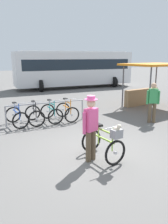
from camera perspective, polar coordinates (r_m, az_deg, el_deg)
name	(u,v)px	position (r m, az deg, el deg)	size (l,w,h in m)	color
ground_plane	(96,151)	(6.63, 3.07, -9.80)	(80.00, 80.00, 0.00)	#605E5B
bike_rack_rail	(46,107)	(9.17, -9.48, 1.14)	(3.21, 0.15, 0.88)	#99999E
racked_bike_blue	(17,117)	(9.20, -16.65, -1.12)	(0.78, 1.15, 0.97)	black
racked_bike_black	(35,115)	(9.31, -12.39, -0.68)	(0.74, 1.15, 0.97)	black
racked_bike_teal	(51,113)	(9.47, -8.25, -0.25)	(0.69, 1.13, 0.98)	black
racked_bike_orange	(67,111)	(9.68, -4.27, 0.16)	(0.67, 1.09, 0.97)	black
featured_bicycle	(106,142)	(5.96, 5.48, -7.60)	(0.81, 1.24, 1.09)	black
person_with_featured_bike	(91,126)	(5.73, 1.75, -3.52)	(0.50, 0.32, 1.72)	brown
pedestrian_with_backpack	(153,100)	(9.54, 16.98, 2.89)	(0.48, 0.43, 1.64)	brown
bus_distant	(74,67)	(19.74, -2.49, 11.25)	(10.09, 3.66, 3.08)	silver
market_stall	(148,81)	(12.65, 15.96, 7.65)	(3.38, 2.70, 2.30)	#4C4C51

